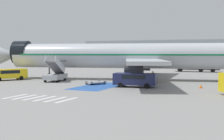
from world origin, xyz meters
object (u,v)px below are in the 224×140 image
Objects in this scene: airliner at (131,56)px; ground_crew_1 at (140,76)px; ground_crew_0 at (153,76)px; ground_crew_2 at (138,75)px; service_van_3 at (135,79)px; traffic_cone_2 at (222,86)px; traffic_cone_1 at (201,86)px; service_van_2 at (9,73)px; terminal_building at (219,52)px; fuel_tanker at (197,64)px; baggage_cart at (96,82)px; boarding_stairs_forward at (56,75)px.

airliner is 5.37m from ground_crew_1.
ground_crew_0 is at bearing -138.31° from airliner.
service_van_3 is at bearing -158.78° from ground_crew_2.
airliner is 97.66× the size of traffic_cone_2.
ground_crew_2 is 3.47× the size of traffic_cone_1.
ground_crew_2 reaches higher than ground_crew_0.
service_van_2 reaches higher than traffic_cone_1.
fuel_tanker is at bearing -90.67° from terminal_building.
service_van_2 is 3.37× the size of ground_crew_1.
traffic_cone_2 is at bearing -98.66° from ground_crew_2.
fuel_tanker is 1.82× the size of service_van_3.
service_van_2 is 22.52m from ground_crew_0.
ground_crew_2 is at bearing 164.92° from fuel_tanker.
ground_crew_0 is (0.42, 6.45, -0.11)m from service_van_3.
traffic_cone_1 is at bearing -81.57° from service_van_3.
baggage_cart is (-2.07, -8.46, -3.56)m from airliner.
service_van_3 is at bearing 170.06° from fuel_tanker.
terminal_building is (24.53, 80.08, 3.34)m from service_van_2.
service_van_2 reaches higher than traffic_cone_2.
boarding_stairs_forward is 1.84× the size of baggage_cart.
terminal_building is at bearing -81.97° from ground_crew_1.
boarding_stairs_forward reaches higher than ground_crew_0.
ground_crew_2 is 0.02× the size of terminal_building.
ground_crew_0 is 1.00× the size of ground_crew_1.
ground_crew_1 is 0.02× the size of terminal_building.
service_van_2 is 29.23m from traffic_cone_1.
baggage_cart reaches higher than traffic_cone_2.
boarding_stairs_forward reaches higher than fuel_tanker.
ground_crew_2 is 10.75m from traffic_cone_1.
service_van_3 is 6.08m from ground_crew_1.
baggage_cart is 1.78× the size of ground_crew_0.
service_van_3 is 8.07m from traffic_cone_1.
traffic_cone_2 is at bearing 38.26° from baggage_cart.
terminal_building is (7.08, 71.76, 0.59)m from airliner.
fuel_tanker reaches higher than ground_crew_0.
ground_crew_1 is (4.78, 4.80, 0.71)m from baggage_cart.
airliner is at bearing 158.04° from traffic_cone_2.
boarding_stairs_forward is 1.00× the size of service_van_3.
fuel_tanker is at bearing -3.94° from ground_crew_2.
traffic_cone_2 is at bearing -11.72° from ground_crew_0.
airliner is 8.58× the size of boarding_stairs_forward.
traffic_cone_2 is at bearing -125.22° from airliner.
terminal_building reaches higher than traffic_cone_2.
service_van_2 is at bearing -175.20° from traffic_cone_2.
ground_crew_1 is at bearing 166.48° from fuel_tanker.
fuel_tanker is at bearing 49.45° from boarding_stairs_forward.
boarding_stairs_forward is at bearing 26.13° from ground_crew_1.
service_van_2 is 83.81m from terminal_building.
traffic_cone_2 is at bearing -10.26° from boarding_stairs_forward.
baggage_cart is 13.87m from traffic_cone_1.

